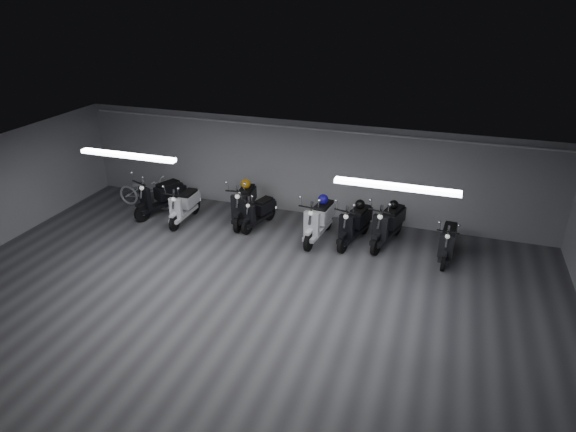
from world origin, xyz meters
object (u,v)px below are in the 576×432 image
(bicycle, at_px, (145,189))
(scooter_9, at_px, (448,236))
(helmet_2, at_px, (323,199))
(helmet_1, at_px, (360,204))
(scooter_3, at_px, (244,198))
(helmet_0, at_px, (246,184))
(scooter_7, at_px, (355,218))
(scooter_8, at_px, (388,219))
(scooter_5, at_px, (258,207))
(scooter_0, at_px, (159,191))
(scooter_2, at_px, (184,201))
(scooter_6, at_px, (319,214))
(helmet_3, at_px, (394,204))

(bicycle, bearing_deg, scooter_9, -91.62)
(helmet_2, bearing_deg, helmet_1, 5.84)
(scooter_3, bearing_deg, scooter_9, -11.28)
(helmet_0, bearing_deg, helmet_1, -5.02)
(scooter_7, distance_m, helmet_0, 3.37)
(scooter_8, distance_m, helmet_2, 1.78)
(bicycle, xyz_separation_m, helmet_0, (3.22, 0.29, 0.46))
(scooter_9, xyz_separation_m, helmet_0, (-5.66, 0.68, 0.43))
(scooter_3, bearing_deg, scooter_5, -26.70)
(scooter_0, distance_m, bicycle, 0.77)
(scooter_2, bearing_deg, scooter_5, 9.38)
(scooter_3, bearing_deg, bicycle, 173.04)
(scooter_6, relative_size, helmet_0, 7.12)
(scooter_5, height_order, helmet_1, scooter_5)
(scooter_0, height_order, scooter_3, scooter_3)
(scooter_0, xyz_separation_m, helmet_1, (5.89, 0.28, 0.28))
(scooter_0, distance_m, helmet_3, 6.76)
(scooter_6, height_order, bicycle, scooter_6)
(scooter_8, xyz_separation_m, bicycle, (-7.36, 0.08, -0.15))
(scooter_8, distance_m, helmet_3, 0.41)
(scooter_2, distance_m, helmet_3, 5.86)
(scooter_0, relative_size, scooter_9, 1.15)
(scooter_7, bearing_deg, scooter_0, -165.42)
(scooter_8, bearing_deg, scooter_5, -163.07)
(helmet_0, xyz_separation_m, helmet_2, (2.39, -0.40, 0.00))
(scooter_6, relative_size, scooter_8, 1.00)
(scooter_0, xyz_separation_m, scooter_5, (3.08, 0.11, -0.13))
(scooter_3, bearing_deg, helmet_2, -10.01)
(scooter_8, bearing_deg, bicycle, -165.25)
(scooter_0, bearing_deg, scooter_8, 23.37)
(helmet_2, height_order, helmet_3, helmet_2)
(scooter_3, xyz_separation_m, scooter_5, (0.52, -0.19, -0.14))
(scooter_0, height_order, helmet_2, scooter_0)
(helmet_0, height_order, helmet_1, helmet_0)
(scooter_3, bearing_deg, helmet_0, 90.00)
(helmet_2, bearing_deg, scooter_6, -96.60)
(scooter_0, distance_m, scooter_7, 5.82)
(scooter_5, height_order, helmet_3, scooter_5)
(scooter_5, distance_m, scooter_7, 2.75)
(scooter_0, bearing_deg, helmet_3, 25.63)
(scooter_5, xyz_separation_m, helmet_0, (-0.56, 0.46, 0.46))
(helmet_1, bearing_deg, scooter_3, 179.66)
(scooter_9, bearing_deg, scooter_7, -178.85)
(scooter_3, relative_size, scooter_9, 1.17)
(scooter_9, height_order, helmet_3, scooter_9)
(scooter_0, distance_m, helmet_2, 4.93)
(scooter_2, relative_size, scooter_7, 0.93)
(scooter_2, distance_m, helmet_1, 4.99)
(scooter_6, height_order, helmet_0, scooter_6)
(scooter_5, distance_m, scooter_6, 1.82)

